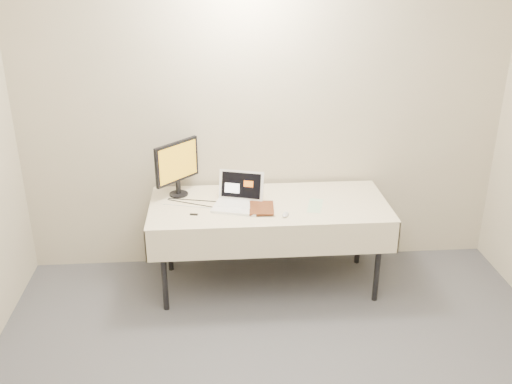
{
  "coord_description": "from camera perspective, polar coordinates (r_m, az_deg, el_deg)",
  "views": [
    {
      "loc": [
        -0.41,
        -2.0,
        2.57
      ],
      "look_at": [
        -0.11,
        1.99,
        0.86
      ],
      "focal_mm": 40.0,
      "sensor_mm": 36.0,
      "label": 1
    }
  ],
  "objects": [
    {
      "name": "back_wall",
      "position": [
        4.68,
        0.83,
        8.03
      ],
      "size": [
        4.0,
        0.1,
        2.7
      ],
      "primitive_type": "cube",
      "color": "beige",
      "rests_on": "ground"
    },
    {
      "name": "table",
      "position": [
        4.48,
        1.3,
        -1.85
      ],
      "size": [
        1.86,
        0.81,
        0.74
      ],
      "color": "black",
      "rests_on": "ground"
    },
    {
      "name": "laptop",
      "position": [
        4.4,
        -1.75,
        -0.61
      ],
      "size": [
        0.43,
        0.4,
        0.24
      ],
      "rotation": [
        0.0,
        0.0,
        -0.29
      ],
      "color": "white",
      "rests_on": "table"
    },
    {
      "name": "monitor",
      "position": [
        4.55,
        -7.9,
        2.75
      ],
      "size": [
        0.32,
        0.33,
        0.45
      ],
      "rotation": [
        0.0,
        0.0,
        0.81
      ],
      "color": "black",
      "rests_on": "table"
    },
    {
      "name": "book",
      "position": [
        4.29,
        -0.69,
        -0.3
      ],
      "size": [
        0.19,
        0.04,
        0.25
      ],
      "primitive_type": "imported",
      "rotation": [
        0.0,
        0.0,
        -0.07
      ],
      "color": "#92421A",
      "rests_on": "table"
    },
    {
      "name": "alarm_clock",
      "position": [
        4.67,
        -0.79,
        0.36
      ],
      "size": [
        0.13,
        0.09,
        0.05
      ],
      "rotation": [
        0.0,
        0.0,
        0.38
      ],
      "color": "black",
      "rests_on": "table"
    },
    {
      "name": "clicker",
      "position": [
        4.25,
        2.97,
        -2.26
      ],
      "size": [
        0.07,
        0.1,
        0.02
      ],
      "primitive_type": "ellipsoid",
      "rotation": [
        0.0,
        0.0,
        -0.32
      ],
      "color": "#BDBDBF",
      "rests_on": "table"
    },
    {
      "name": "paper_form",
      "position": [
        4.44,
        5.94,
        -1.36
      ],
      "size": [
        0.17,
        0.29,
        0.0
      ],
      "primitive_type": "cube",
      "rotation": [
        0.0,
        0.0,
        -0.26
      ],
      "color": "#BAE2B4",
      "rests_on": "table"
    },
    {
      "name": "usb_dongle",
      "position": [
        4.29,
        -6.24,
        -2.24
      ],
      "size": [
        0.06,
        0.03,
        0.01
      ],
      "primitive_type": "cube",
      "rotation": [
        0.0,
        0.0,
        -0.18
      ],
      "color": "black",
      "rests_on": "table"
    }
  ]
}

